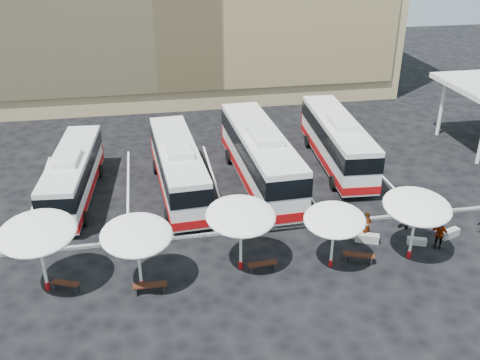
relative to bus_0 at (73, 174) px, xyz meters
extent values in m
plane|color=black|center=(9.34, -6.71, -1.76)|extent=(120.00, 120.00, 0.00)
cylinder|color=white|center=(29.34, 6.29, 0.64)|extent=(0.30, 0.30, 4.80)
cube|color=black|center=(9.34, -6.21, -1.69)|extent=(34.00, 0.25, 0.15)
cube|color=white|center=(-2.66, 1.29, -1.76)|extent=(0.15, 12.00, 0.01)
cube|color=white|center=(3.34, 1.29, -1.76)|extent=(0.15, 12.00, 0.01)
cube|color=white|center=(9.34, 1.29, -1.76)|extent=(0.15, 12.00, 0.01)
cube|color=white|center=(15.34, 1.29, -1.76)|extent=(0.15, 12.00, 0.01)
cube|color=white|center=(21.34, 1.29, -1.76)|extent=(0.15, 12.00, 0.01)
cube|color=white|center=(0.00, -0.01, -0.01)|extent=(3.14, 10.90, 2.69)
cube|color=black|center=(0.00, -0.01, 0.52)|extent=(3.20, 10.96, 0.99)
cube|color=#A10B0D|center=(0.00, -0.01, -1.00)|extent=(3.20, 10.96, 0.49)
cube|color=#A10B0D|center=(0.45, 5.34, -0.69)|extent=(2.30, 0.37, 1.25)
cube|color=white|center=(-0.08, -0.91, 1.51)|extent=(1.66, 2.80, 0.36)
cylinder|color=black|center=(-0.85, 3.21, -1.31)|extent=(0.39, 0.92, 0.90)
cylinder|color=black|center=(1.38, 3.02, -1.31)|extent=(0.39, 0.92, 0.90)
cylinder|color=black|center=(-1.42, -3.49, -1.31)|extent=(0.39, 0.92, 0.90)
cylinder|color=black|center=(0.81, -3.68, -1.31)|extent=(0.39, 0.92, 0.90)
cube|color=white|center=(6.77, -0.39, 0.14)|extent=(3.13, 11.85, 2.93)
cube|color=black|center=(6.77, -0.39, 0.73)|extent=(3.20, 11.91, 1.08)
cube|color=#A10B0D|center=(6.77, -0.39, -0.93)|extent=(3.20, 11.91, 0.54)
cube|color=#A10B0D|center=(6.43, 5.46, -0.59)|extent=(2.51, 0.34, 1.37)
cube|color=white|center=(6.83, -1.37, 1.81)|extent=(1.73, 3.02, 0.39)
cylinder|color=black|center=(5.35, 2.95, -1.27)|extent=(0.40, 1.00, 0.98)
cylinder|color=black|center=(7.79, 3.09, -1.27)|extent=(0.40, 1.00, 0.98)
cylinder|color=black|center=(5.79, -4.37, -1.27)|extent=(0.40, 1.00, 0.98)
cylinder|color=black|center=(8.22, -4.22, -1.27)|extent=(0.40, 1.00, 0.98)
cube|color=white|center=(12.39, -0.10, 0.37)|extent=(3.24, 13.22, 3.28)
cube|color=black|center=(12.39, -0.10, 1.03)|extent=(3.30, 13.29, 1.20)
cube|color=#A10B0D|center=(12.39, -0.10, -0.83)|extent=(3.30, 13.29, 0.60)
cube|color=#A10B0D|center=(12.14, 6.46, -0.45)|extent=(2.81, 0.33, 1.53)
cube|color=white|center=(12.44, -1.19, 2.23)|extent=(1.87, 3.35, 0.44)
cylinder|color=black|center=(10.88, 3.67, -1.22)|extent=(0.42, 1.11, 1.09)
cylinder|color=black|center=(13.61, 3.78, -1.22)|extent=(0.42, 1.11, 1.09)
cylinder|color=black|center=(11.20, -4.52, -1.22)|extent=(0.42, 1.11, 1.09)
cylinder|color=black|center=(13.93, -4.42, -1.22)|extent=(0.42, 1.11, 1.09)
cube|color=white|center=(18.66, 2.02, 0.21)|extent=(3.33, 12.28, 3.04)
cube|color=black|center=(18.66, 2.02, 0.82)|extent=(3.39, 12.35, 1.11)
cube|color=#A10B0D|center=(18.66, 2.02, -0.90)|extent=(3.39, 12.35, 0.56)
cube|color=#A10B0D|center=(19.06, 8.07, -0.55)|extent=(2.60, 0.37, 1.42)
cube|color=white|center=(18.59, 1.01, 1.93)|extent=(1.82, 3.14, 0.40)
cylinder|color=black|center=(17.63, 5.63, -1.26)|extent=(0.42, 1.03, 1.01)
cylinder|color=black|center=(20.16, 5.47, -1.26)|extent=(0.42, 1.03, 1.01)
cylinder|color=black|center=(17.13, -1.94, -1.26)|extent=(0.42, 1.03, 1.01)
cylinder|color=black|center=(19.65, -2.11, -1.26)|extent=(0.42, 1.03, 1.01)
cylinder|color=white|center=(-0.55, -9.75, -0.12)|extent=(0.16, 0.16, 3.28)
cylinder|color=#A10B0D|center=(-0.55, -9.75, -1.54)|extent=(0.25, 0.25, 0.44)
ellipsoid|color=white|center=(-0.55, -9.75, 1.57)|extent=(3.82, 3.86, 1.12)
cylinder|color=white|center=(4.07, -10.45, -0.23)|extent=(0.17, 0.17, 3.07)
cylinder|color=#A10B0D|center=(4.07, -10.45, -1.56)|extent=(0.26, 0.26, 0.41)
ellipsoid|color=white|center=(4.07, -10.45, 1.36)|extent=(4.10, 4.13, 1.05)
cylinder|color=white|center=(9.27, -9.73, -0.18)|extent=(0.16, 0.16, 3.16)
cylinder|color=#A10B0D|center=(9.27, -9.73, -1.55)|extent=(0.26, 0.26, 0.42)
ellipsoid|color=white|center=(9.27, -9.73, 1.46)|extent=(4.00, 4.04, 1.08)
cylinder|color=white|center=(14.02, -10.40, -0.35)|extent=(0.17, 0.17, 2.82)
cylinder|color=#A10B0D|center=(14.02, -10.40, -1.57)|extent=(0.27, 0.27, 0.38)
ellipsoid|color=white|center=(14.02, -10.40, 1.11)|extent=(4.26, 4.28, 0.97)
cylinder|color=white|center=(18.50, -10.41, -0.19)|extent=(0.16, 0.16, 3.15)
cylinder|color=#A10B0D|center=(18.50, -10.41, -1.55)|extent=(0.25, 0.25, 0.42)
ellipsoid|color=white|center=(18.50, -10.41, 1.44)|extent=(3.90, 3.94, 1.08)
cube|color=black|center=(0.38, -9.96, -1.35)|extent=(1.47, 0.91, 0.06)
cube|color=black|center=(-0.15, -9.73, -1.57)|extent=(0.19, 0.36, 0.38)
cube|color=black|center=(0.91, -10.18, -1.57)|extent=(0.19, 0.36, 0.38)
cube|color=black|center=(4.48, -10.97, -1.28)|extent=(1.68, 0.48, 0.07)
cube|color=black|center=(3.81, -10.95, -1.54)|extent=(0.08, 0.43, 0.45)
cube|color=black|center=(5.15, -10.98, -1.54)|extent=(0.08, 0.43, 0.45)
cube|color=black|center=(10.35, -10.16, -1.31)|extent=(1.61, 0.53, 0.06)
cube|color=black|center=(9.71, -10.20, -1.55)|extent=(0.09, 0.40, 0.42)
cube|color=black|center=(10.98, -10.12, -1.55)|extent=(0.09, 0.40, 0.42)
cube|color=black|center=(15.61, -10.35, -1.29)|extent=(1.70, 1.03, 0.07)
cube|color=black|center=(14.99, -10.10, -1.54)|extent=(0.22, 0.41, 0.44)
cube|color=black|center=(16.22, -10.59, -1.54)|extent=(0.22, 0.41, 0.44)
cube|color=gray|center=(16.85, -8.50, -1.51)|extent=(1.39, 0.94, 0.50)
cube|color=gray|center=(19.53, -9.27, -1.56)|extent=(1.12, 0.71, 0.40)
cube|color=gray|center=(21.80, -8.89, -1.53)|extent=(1.30, 0.79, 0.46)
imported|color=black|center=(16.91, -8.21, -0.91)|extent=(0.75, 0.68, 1.71)
imported|color=black|center=(19.56, -7.37, -0.93)|extent=(1.03, 1.00, 1.67)
imported|color=black|center=(20.52, -9.78, -0.91)|extent=(1.05, 0.92, 1.70)
camera|label=1|loc=(5.01, -32.68, 14.97)|focal=40.00mm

